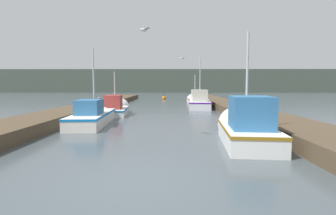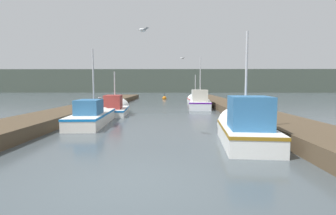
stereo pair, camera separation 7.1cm
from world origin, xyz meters
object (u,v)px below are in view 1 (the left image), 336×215
object	(u,v)px
channel_buoy	(164,98)
fishing_boat_4	(195,100)
mooring_piling_2	(100,105)
fishing_boat_1	(95,115)
seagull_lead	(182,58)
seagull_1	(144,30)
mooring_piling_1	(244,113)
mooring_piling_0	(200,96)
fishing_boat_0	(245,127)
fishing_boat_2	(116,108)
fishing_boat_3	(200,102)

from	to	relation	value
channel_buoy	fishing_boat_4	bearing A→B (deg)	-66.11
mooring_piling_2	fishing_boat_1	bearing A→B (deg)	-77.74
seagull_lead	seagull_1	xyz separation A→B (m)	(-1.82, -10.12, -0.02)
mooring_piling_1	seagull_1	world-z (taller)	seagull_1
fishing_boat_1	seagull_1	distance (m)	6.49
mooring_piling_0	mooring_piling_2	size ratio (longest dim) A/B	1.23
fishing_boat_4	channel_buoy	size ratio (longest dim) A/B	5.52
fishing_boat_1	seagull_lead	bearing A→B (deg)	45.78
fishing_boat_0	mooring_piling_1	bearing A→B (deg)	80.20
fishing_boat_0	fishing_boat_1	world-z (taller)	fishing_boat_1
fishing_boat_1	fishing_boat_2	xyz separation A→B (m)	(0.17, 4.37, -0.03)
fishing_boat_1	fishing_boat_4	xyz separation A→B (m)	(6.70, 14.81, 0.01)
fishing_boat_2	channel_buoy	size ratio (longest dim) A/B	4.59
mooring_piling_0	mooring_piling_1	distance (m)	18.69
fishing_boat_0	mooring_piling_0	xyz separation A→B (m)	(0.93, 22.57, 0.17)
fishing_boat_0	channel_buoy	size ratio (longest dim) A/B	4.15
fishing_boat_2	fishing_boat_0	bearing A→B (deg)	-59.19
mooring_piling_2	seagull_lead	world-z (taller)	seagull_lead
mooring_piling_2	channel_buoy	xyz separation A→B (m)	(4.10, 18.35, -0.41)
fishing_boat_0	mooring_piling_0	distance (m)	22.59
fishing_boat_4	channel_buoy	world-z (taller)	fishing_boat_4
fishing_boat_4	seagull_1	world-z (taller)	seagull_1
fishing_boat_3	seagull_lead	world-z (taller)	fishing_boat_3
fishing_boat_4	mooring_piling_1	size ratio (longest dim) A/B	4.93
channel_buoy	seagull_lead	size ratio (longest dim) A/B	2.03
fishing_boat_0	seagull_lead	xyz separation A→B (m)	(-1.79, 10.47, 3.45)
mooring_piling_2	mooring_piling_0	bearing A→B (deg)	56.85
fishing_boat_4	fishing_boat_1	bearing A→B (deg)	-115.34
fishing_boat_2	fishing_boat_3	size ratio (longest dim) A/B	0.84
fishing_boat_3	fishing_boat_2	bearing A→B (deg)	-136.99
seagull_lead	mooring_piling_2	bearing A→B (deg)	-108.66
fishing_boat_0	mooring_piling_2	world-z (taller)	fishing_boat_0
seagull_lead	fishing_boat_3	bearing A→B (deg)	125.54
fishing_boat_0	seagull_1	world-z (taller)	seagull_1
fishing_boat_3	seagull_1	distance (m)	14.67
fishing_boat_4	seagull_lead	distance (m)	9.99
mooring_piling_1	seagull_lead	size ratio (longest dim) A/B	2.27
fishing_boat_2	mooring_piling_1	xyz separation A→B (m)	(7.56, -5.30, 0.22)
mooring_piling_1	fishing_boat_3	bearing A→B (deg)	96.01
fishing_boat_2	mooring_piling_1	bearing A→B (deg)	-39.60
fishing_boat_0	mooring_piling_0	bearing A→B (deg)	92.76
mooring_piling_1	fishing_boat_4	bearing A→B (deg)	93.74
seagull_1	seagull_lead	bearing A→B (deg)	-57.48
seagull_1	mooring_piling_2	bearing A→B (deg)	-23.00
mooring_piling_2	seagull_1	xyz separation A→B (m)	(4.08, -9.03, 3.40)
fishing_boat_2	seagull_1	size ratio (longest dim) A/B	10.34
seagull_1	fishing_boat_1	bearing A→B (deg)	-12.69
channel_buoy	seagull_1	distance (m)	27.65
fishing_boat_2	seagull_1	world-z (taller)	seagull_1
seagull_lead	seagull_1	distance (m)	10.28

